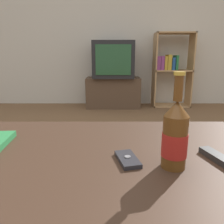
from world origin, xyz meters
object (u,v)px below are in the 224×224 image
Objects in this scene: television at (113,60)px; tv_stand at (113,92)px; remote_control at (222,160)px; bookshelf at (170,68)px; beer_bottle at (175,136)px; cell_phone at (127,159)px.

tv_stand is at bearing 90.00° from television.
bookshelf is at bearing 64.01° from remote_control.
beer_bottle reaches higher than tv_stand.
remote_control is (0.16, 0.02, -0.09)m from beer_bottle.
remote_control is (0.30, -0.01, 0.00)m from cell_phone.
bookshelf is at bearing 59.62° from cell_phone.
television is 0.92m from bookshelf.
beer_bottle is at bearing -104.18° from bookshelf.
television is 2.12× the size of beer_bottle.
remote_control is at bearing -83.24° from television.
cell_phone is at bearing 164.92° from beer_bottle.
tv_stand is 0.99m from bookshelf.
remote_control is at bearing -83.25° from tv_stand.
cell_phone is (0.03, -2.81, -0.29)m from television.
television is 0.53× the size of bookshelf.
cell_phone is at bearing -106.90° from bookshelf.
television is 2.86m from remote_control.
beer_bottle reaches higher than cell_phone.
television is at bearing 93.43° from beer_bottle.
tv_stand is 4.45× the size of remote_control.
bookshelf reaches higher than tv_stand.
tv_stand is at bearing 93.42° from beer_bottle.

